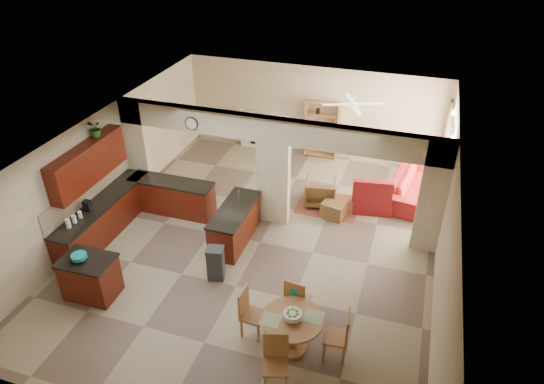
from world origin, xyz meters
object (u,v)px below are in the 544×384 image
(armchair, at_px, (320,191))
(dining_table, at_px, (292,328))
(sofa, at_px, (414,184))
(kitchen_island, at_px, (91,277))

(armchair, bearing_deg, dining_table, 88.03)
(sofa, bearing_deg, armchair, 124.19)
(sofa, bearing_deg, dining_table, 172.33)
(kitchen_island, xyz_separation_m, dining_table, (4.29, -0.10, 0.04))
(kitchen_island, height_order, sofa, kitchen_island)
(dining_table, distance_m, sofa, 6.31)
(dining_table, xyz_separation_m, armchair, (-0.61, 4.93, -0.14))
(kitchen_island, bearing_deg, armchair, 51.15)
(dining_table, relative_size, sofa, 0.43)
(kitchen_island, bearing_deg, sofa, 43.22)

